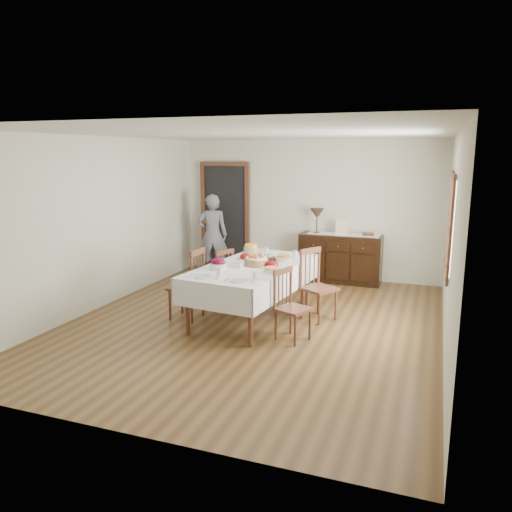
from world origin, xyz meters
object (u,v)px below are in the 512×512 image
(person, at_px, (212,232))
(table_lamp, at_px, (317,214))
(dining_table, at_px, (253,271))
(chair_right_near, at_px, (290,304))
(chair_left_near, at_px, (189,284))
(sideboard, at_px, (340,258))
(chair_left_far, at_px, (220,277))
(chair_right_far, at_px, (316,284))

(person, xyz_separation_m, table_lamp, (1.98, 0.31, 0.40))
(dining_table, bearing_deg, chair_right_near, -33.04)
(chair_left_near, height_order, chair_right_near, chair_left_near)
(sideboard, distance_m, person, 2.49)
(chair_left_near, distance_m, person, 2.65)
(chair_left_far, bearing_deg, table_lamp, 178.30)
(dining_table, distance_m, chair_right_far, 0.93)
(chair_right_near, bearing_deg, chair_right_far, 13.93)
(chair_left_near, height_order, table_lamp, table_lamp)
(sideboard, bearing_deg, chair_left_far, -125.80)
(dining_table, bearing_deg, chair_left_far, 155.49)
(chair_right_near, bearing_deg, dining_table, 72.07)
(chair_left_far, distance_m, sideboard, 2.56)
(chair_left_near, relative_size, chair_left_far, 1.14)
(dining_table, relative_size, table_lamp, 5.27)
(chair_left_near, xyz_separation_m, chair_right_near, (1.58, -0.28, -0.06))
(chair_right_far, xyz_separation_m, person, (-2.50, 1.87, 0.33))
(dining_table, height_order, chair_right_near, chair_right_near)
(chair_left_near, relative_size, person, 0.61)
(dining_table, bearing_deg, person, 133.71)
(chair_left_far, bearing_deg, chair_right_far, 110.55)
(chair_left_far, distance_m, person, 2.02)
(dining_table, bearing_deg, table_lamp, 89.17)
(chair_right_near, xyz_separation_m, chair_right_far, (0.13, 0.91, 0.05))
(chair_right_near, bearing_deg, chair_left_far, 76.06)
(chair_right_near, distance_m, person, 3.68)
(dining_table, bearing_deg, chair_left_near, -152.51)
(chair_left_near, bearing_deg, sideboard, 150.95)
(chair_right_near, xyz_separation_m, person, (-2.38, 2.79, 0.38))
(chair_left_far, xyz_separation_m, person, (-0.93, 1.75, 0.39))
(dining_table, height_order, chair_left_near, chair_left_near)
(chair_right_far, height_order, sideboard, chair_right_far)
(chair_left_far, distance_m, chair_right_far, 1.57)
(person, bearing_deg, chair_left_far, 95.51)
(chair_right_far, distance_m, table_lamp, 2.37)
(chair_right_far, relative_size, sideboard, 0.69)
(chair_right_far, bearing_deg, dining_table, 140.40)
(chair_right_near, relative_size, chair_right_far, 0.90)
(dining_table, xyz_separation_m, chair_left_near, (-0.85, -0.32, -0.18))
(chair_right_near, relative_size, sideboard, 0.62)
(person, height_order, table_lamp, person)
(table_lamp, bearing_deg, chair_right_near, -82.65)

